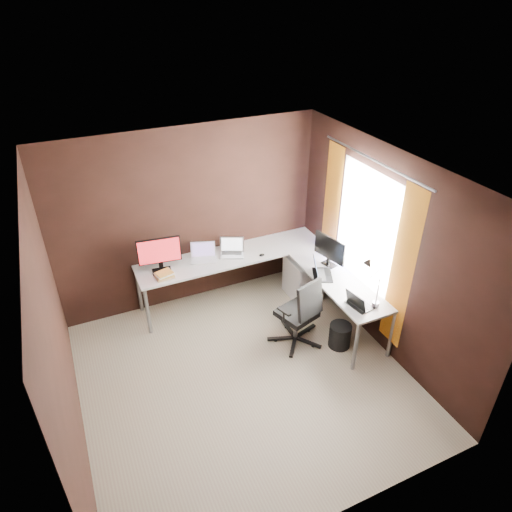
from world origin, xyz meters
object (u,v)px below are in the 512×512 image
(laptop_white, at_px, (203,256))
(book_stack, at_px, (164,275))
(drawer_pedestal, at_px, (303,277))
(monitor_left, at_px, (159,253))
(wastebasket, at_px, (340,335))
(monitor_right, at_px, (330,249))
(laptop_black_small, at_px, (358,303))
(laptop_black_big, at_px, (320,272))
(office_chair, at_px, (298,324))
(laptop_silver, at_px, (232,251))
(desk_lamp, at_px, (372,278))

(laptop_white, height_order, book_stack, laptop_white)
(drawer_pedestal, relative_size, monitor_left, 1.09)
(wastebasket, bearing_deg, monitor_left, 140.37)
(monitor_right, xyz_separation_m, laptop_black_small, (-0.16, -0.90, -0.20))
(monitor_left, bearing_deg, wastebasket, -32.49)
(laptop_white, bearing_deg, wastebasket, -32.35)
(laptop_black_big, height_order, office_chair, office_chair)
(laptop_silver, bearing_deg, laptop_white, -159.68)
(drawer_pedestal, xyz_separation_m, book_stack, (-1.95, 0.20, 0.46))
(laptop_black_big, bearing_deg, monitor_right, -29.21)
(book_stack, bearing_deg, office_chair, -37.51)
(drawer_pedestal, distance_m, laptop_silver, 1.13)
(desk_lamp, bearing_deg, laptop_black_big, 96.33)
(drawer_pedestal, bearing_deg, laptop_white, 162.78)
(book_stack, relative_size, office_chair, 0.26)
(monitor_left, bearing_deg, laptop_black_big, -20.56)
(monitor_right, relative_size, laptop_silver, 1.27)
(laptop_black_big, relative_size, desk_lamp, 0.67)
(monitor_left, relative_size, book_stack, 2.22)
(laptop_silver, xyz_separation_m, laptop_black_big, (0.83, -0.97, 0.00))
(laptop_white, xyz_separation_m, desk_lamp, (1.42, -1.77, 0.34))
(drawer_pedestal, distance_m, laptop_black_small, 1.41)
(drawer_pedestal, relative_size, book_stack, 2.41)
(desk_lamp, bearing_deg, laptop_silver, 112.77)
(laptop_black_small, height_order, wastebasket, laptop_black_small)
(monitor_right, xyz_separation_m, office_chair, (-0.67, -0.43, -0.69))
(monitor_right, bearing_deg, drawer_pedestal, 1.02)
(book_stack, relative_size, desk_lamp, 0.41)
(office_chair, bearing_deg, desk_lamp, -54.72)
(monitor_left, xyz_separation_m, desk_lamp, (2.01, -1.71, 0.12))
(laptop_black_small, bearing_deg, office_chair, 37.87)
(monitor_right, height_order, office_chair, monitor_right)
(laptop_silver, xyz_separation_m, book_stack, (-1.00, -0.18, -0.01))
(laptop_silver, xyz_separation_m, laptop_black_small, (0.89, -1.71, -0.00))
(drawer_pedestal, height_order, monitor_right, monitor_right)
(monitor_left, bearing_deg, monitor_right, -13.93)
(laptop_white, distance_m, desk_lamp, 2.29)
(monitor_right, distance_m, laptop_black_big, 0.34)
(laptop_black_big, relative_size, book_stack, 1.65)
(drawer_pedestal, height_order, laptop_silver, laptop_silver)
(laptop_silver, height_order, laptop_black_big, laptop_black_big)
(laptop_silver, bearing_deg, laptop_black_small, -36.95)
(drawer_pedestal, xyz_separation_m, laptop_silver, (-0.95, 0.38, 0.48))
(laptop_silver, relative_size, office_chair, 0.41)
(desk_lamp, bearing_deg, laptop_black_small, 162.16)
(book_stack, bearing_deg, laptop_silver, 10.12)
(book_stack, bearing_deg, wastebasket, -36.42)
(monitor_right, bearing_deg, wastebasket, 148.81)
(drawer_pedestal, distance_m, monitor_left, 2.10)
(monitor_right, bearing_deg, laptop_black_big, 111.82)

